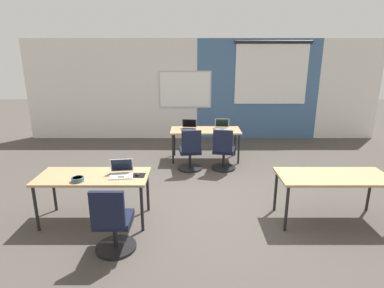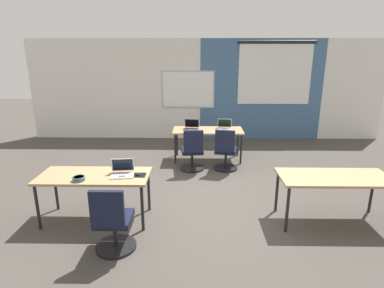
{
  "view_description": "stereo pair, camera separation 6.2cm",
  "coord_description": "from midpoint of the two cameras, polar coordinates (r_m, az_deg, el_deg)",
  "views": [
    {
      "loc": [
        -0.31,
        -4.86,
        2.45
      ],
      "look_at": [
        -0.34,
        0.46,
        0.89
      ],
      "focal_mm": 29.49,
      "sensor_mm": 36.0,
      "label": 1
    },
    {
      "loc": [
        -0.25,
        -4.86,
        2.45
      ],
      "look_at": [
        -0.34,
        0.46,
        0.89
      ],
      "focal_mm": 29.49,
      "sensor_mm": 36.0,
      "label": 2
    }
  ],
  "objects": [
    {
      "name": "ground_plane",
      "position": [
        5.45,
        3.26,
        -10.36
      ],
      "size": [
        24.0,
        24.0,
        0.0
      ],
      "color": "#47423D"
    },
    {
      "name": "laptop_far_left",
      "position": [
        7.29,
        -0.51,
        3.06
      ],
      "size": [
        0.36,
        0.34,
        0.22
      ],
      "rotation": [
        0.0,
        0.0,
        -0.09
      ],
      "color": "#333338",
      "rests_on": "desk_far_center"
    },
    {
      "name": "chair_near_left_inner",
      "position": [
        4.16,
        -14.29,
        -14.08
      ],
      "size": [
        0.52,
        0.54,
        0.92
      ],
      "rotation": [
        0.0,
        0.0,
        3.14
      ],
      "color": "black",
      "rests_on": "ground"
    },
    {
      "name": "chair_far_left",
      "position": [
        6.67,
        -0.29,
        -1.73
      ],
      "size": [
        0.52,
        0.56,
        0.92
      ],
      "rotation": [
        0.0,
        0.0,
        3.27
      ],
      "color": "black",
      "rests_on": "ground"
    },
    {
      "name": "laptop_far_right",
      "position": [
        7.36,
        5.5,
        3.11
      ],
      "size": [
        0.35,
        0.33,
        0.23
      ],
      "rotation": [
        0.0,
        0.0,
        -0.07
      ],
      "color": "#9E9EA3",
      "rests_on": "desk_far_center"
    },
    {
      "name": "back_wall_assembly",
      "position": [
        9.12,
        2.41,
        9.81
      ],
      "size": [
        10.0,
        0.27,
        2.8
      ],
      "color": "silver",
      "rests_on": "ground"
    },
    {
      "name": "desk_near_left",
      "position": [
        4.85,
        -17.49,
        -6.07
      ],
      "size": [
        1.6,
        0.7,
        0.72
      ],
      "color": "tan",
      "rests_on": "ground"
    },
    {
      "name": "desk_near_right",
      "position": [
        5.05,
        24.13,
        -5.89
      ],
      "size": [
        1.6,
        0.7,
        0.72
      ],
      "color": "tan",
      "rests_on": "ground"
    },
    {
      "name": "laptop_near_left_inner",
      "position": [
        4.7,
        -12.74,
        -4.97
      ],
      "size": [
        0.36,
        0.34,
        0.23
      ],
      "rotation": [
        0.0,
        0.0,
        0.12
      ],
      "color": "silver",
      "rests_on": "desk_near_left"
    },
    {
      "name": "mousepad_near_left_inner",
      "position": [
        4.67,
        -9.95,
        -5.6
      ],
      "size": [
        0.22,
        0.19,
        0.0
      ],
      "color": "black",
      "rests_on": "desk_near_left"
    },
    {
      "name": "desk_far_center",
      "position": [
        7.29,
        2.48,
        2.15
      ],
      "size": [
        1.6,
        0.7,
        0.72
      ],
      "color": "tan",
      "rests_on": "ground"
    },
    {
      "name": "mouse_near_left_inner",
      "position": [
        4.66,
        -9.96,
        -5.38
      ],
      "size": [
        0.07,
        0.11,
        0.03
      ],
      "color": "black",
      "rests_on": "mousepad_near_left_inner"
    },
    {
      "name": "snack_bowl",
      "position": [
        4.67,
        -20.07,
        -5.92
      ],
      "size": [
        0.18,
        0.18,
        0.06
      ],
      "color": "#3D6070",
      "rests_on": "desk_near_left"
    },
    {
      "name": "chair_far_right",
      "position": [
        6.73,
        5.71,
        -1.65
      ],
      "size": [
        0.52,
        0.58,
        0.92
      ],
      "rotation": [
        0.0,
        0.0,
        2.93
      ],
      "color": "black",
      "rests_on": "ground"
    }
  ]
}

